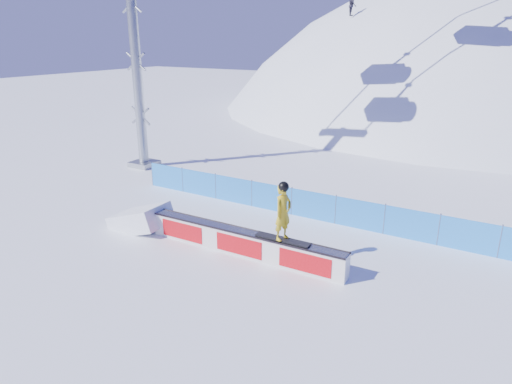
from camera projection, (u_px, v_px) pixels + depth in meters
The scene contains 6 objects.
ground at pixel (312, 276), 14.64m from camera, with size 160.00×160.00×0.00m, color white.
snow_hill at pixel (450, 260), 54.58m from camera, with size 64.00×64.00×64.00m.
safety_fence at pixel (359, 215), 18.10m from camera, with size 22.05×0.05×1.30m.
rail_box at pixel (242, 243), 15.98m from camera, with size 7.68×0.64×0.92m.
snow_ramp at pixel (142, 227), 18.40m from camera, with size 2.27×1.52×0.85m, color white, non-canonical shape.
snowboarder at pixel (283, 212), 14.77m from camera, with size 1.95×0.78×2.03m.
Camera 1 is at (5.10, -12.07, 7.30)m, focal length 32.00 mm.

